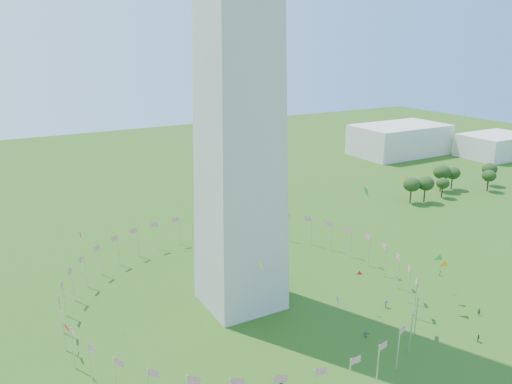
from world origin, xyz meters
The scene contains 5 objects.
flag_ring centered at (0.00, 50.00, 4.50)m, with size 80.24×80.24×9.00m.
gov_building_east_a centered at (150.00, 150.00, 8.00)m, with size 50.00×30.00×16.00m, color beige.
gov_building_east_b centered at (190.00, 120.00, 6.00)m, with size 35.00×25.00×12.00m, color beige.
kites_aloft centered at (20.41, 22.41, 18.35)m, with size 91.66×74.50×39.14m.
tree_line_east centered at (113.48, 85.62, 4.90)m, with size 53.45×15.79×10.96m.
Camera 1 is at (-49.13, -44.71, 60.38)m, focal length 35.00 mm.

